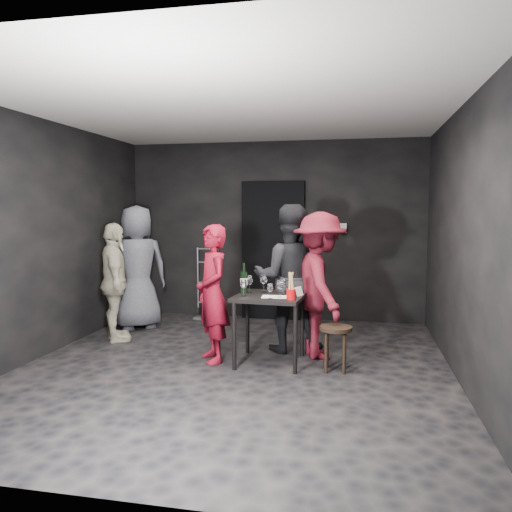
% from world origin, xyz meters
% --- Properties ---
extents(floor, '(4.50, 5.00, 0.02)m').
position_xyz_m(floor, '(0.00, 0.00, 0.00)').
color(floor, black).
rests_on(floor, ground).
extents(ceiling, '(4.50, 5.00, 0.02)m').
position_xyz_m(ceiling, '(0.00, 0.00, 2.70)').
color(ceiling, silver).
rests_on(ceiling, ground).
extents(wall_back, '(4.50, 0.04, 2.70)m').
position_xyz_m(wall_back, '(0.00, 2.50, 1.35)').
color(wall_back, black).
rests_on(wall_back, ground).
extents(wall_front, '(4.50, 0.04, 2.70)m').
position_xyz_m(wall_front, '(0.00, -2.50, 1.35)').
color(wall_front, black).
rests_on(wall_front, ground).
extents(wall_left, '(0.04, 5.00, 2.70)m').
position_xyz_m(wall_left, '(-2.25, 0.00, 1.35)').
color(wall_left, black).
rests_on(wall_left, ground).
extents(wall_right, '(0.04, 5.00, 2.70)m').
position_xyz_m(wall_right, '(2.25, 0.00, 1.35)').
color(wall_right, black).
rests_on(wall_right, ground).
extents(doorway, '(0.95, 0.10, 2.10)m').
position_xyz_m(doorway, '(0.00, 2.44, 1.05)').
color(doorway, black).
rests_on(doorway, ground).
extents(wallbox_upper, '(0.12, 0.06, 0.12)m').
position_xyz_m(wallbox_upper, '(0.85, 2.45, 1.45)').
color(wallbox_upper, '#B7B7B2').
rests_on(wallbox_upper, wall_back).
extents(wallbox_lower, '(0.10, 0.06, 0.14)m').
position_xyz_m(wallbox_lower, '(1.05, 2.45, 1.40)').
color(wallbox_lower, '#B7B7B2').
rests_on(wallbox_lower, wall_back).
extents(hand_truck, '(0.37, 0.32, 1.09)m').
position_xyz_m(hand_truck, '(-1.01, 2.32, 0.20)').
color(hand_truck, '#B2B2B7').
rests_on(hand_truck, floor).
extents(tasting_table, '(0.72, 0.72, 0.75)m').
position_xyz_m(tasting_table, '(0.34, 0.25, 0.65)').
color(tasting_table, black).
rests_on(tasting_table, floor).
extents(stool, '(0.34, 0.34, 0.47)m').
position_xyz_m(stool, '(1.06, 0.11, 0.37)').
color(stool, '#36261C').
rests_on(stool, floor).
extents(server_red, '(0.61, 0.66, 1.52)m').
position_xyz_m(server_red, '(-0.29, 0.19, 0.76)').
color(server_red, maroon).
rests_on(server_red, floor).
extents(woman_black, '(1.04, 0.66, 2.01)m').
position_xyz_m(woman_black, '(0.47, 0.77, 1.00)').
color(woman_black, black).
rests_on(woman_black, floor).
extents(man_maroon, '(0.92, 1.29, 1.82)m').
position_xyz_m(man_maroon, '(0.85, 0.59, 0.91)').
color(man_maroon, maroon).
rests_on(man_maroon, floor).
extents(bystander_cream, '(0.84, 0.98, 1.52)m').
position_xyz_m(bystander_cream, '(-1.75, 0.75, 0.76)').
color(bystander_cream, beige).
rests_on(bystander_cream, floor).
extents(bystander_grey, '(1.10, 1.03, 2.00)m').
position_xyz_m(bystander_grey, '(-1.75, 1.44, 1.00)').
color(bystander_grey, '#52545F').
rests_on(bystander_grey, floor).
extents(tasting_mat, '(0.29, 0.21, 0.00)m').
position_xyz_m(tasting_mat, '(0.41, 0.14, 0.75)').
color(tasting_mat, white).
rests_on(tasting_mat, tasting_table).
extents(wine_glass_a, '(0.09, 0.09, 0.20)m').
position_xyz_m(wine_glass_a, '(0.08, 0.12, 0.85)').
color(wine_glass_a, white).
rests_on(wine_glass_a, tasting_table).
extents(wine_glass_b, '(0.11, 0.11, 0.22)m').
position_xyz_m(wine_glass_b, '(0.09, 0.34, 0.86)').
color(wine_glass_b, white).
rests_on(wine_glass_b, tasting_table).
extents(wine_glass_c, '(0.11, 0.11, 0.22)m').
position_xyz_m(wine_glass_c, '(0.25, 0.38, 0.86)').
color(wine_glass_c, white).
rests_on(wine_glass_c, tasting_table).
extents(wine_glass_d, '(0.08, 0.08, 0.18)m').
position_xyz_m(wine_glass_d, '(0.38, 0.01, 0.84)').
color(wine_glass_d, white).
rests_on(wine_glass_d, tasting_table).
extents(wine_glass_e, '(0.08, 0.08, 0.20)m').
position_xyz_m(wine_glass_e, '(0.47, 0.11, 0.85)').
color(wine_glass_e, white).
rests_on(wine_glass_e, tasting_table).
extents(wine_glass_f, '(0.10, 0.10, 0.20)m').
position_xyz_m(wine_glass_f, '(0.47, 0.31, 0.85)').
color(wine_glass_f, white).
rests_on(wine_glass_f, tasting_table).
extents(wine_bottle, '(0.08, 0.08, 0.34)m').
position_xyz_m(wine_bottle, '(0.04, 0.31, 0.88)').
color(wine_bottle, black).
rests_on(wine_bottle, tasting_table).
extents(breadstick_cup, '(0.10, 0.10, 0.30)m').
position_xyz_m(breadstick_cup, '(0.60, 0.02, 0.89)').
color(breadstick_cup, '#B50A0B').
rests_on(breadstick_cup, tasting_table).
extents(reserved_card, '(0.12, 0.15, 0.10)m').
position_xyz_m(reserved_card, '(0.63, 0.24, 0.80)').
color(reserved_card, white).
rests_on(reserved_card, tasting_table).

